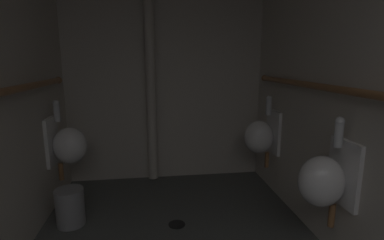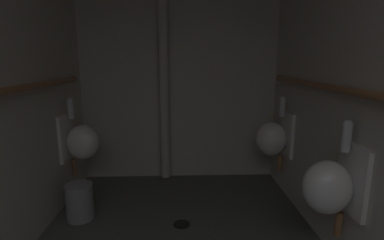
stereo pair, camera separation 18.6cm
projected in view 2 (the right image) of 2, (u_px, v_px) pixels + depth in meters
The scene contains 9 objects.
wall_right at pixel (376, 83), 1.64m from camera, with size 0.06×3.48×2.45m, color beige.
wall_back at pixel (179, 71), 3.27m from camera, with size 2.30×0.06×2.45m, color beige.
urinal_left_mid at pixel (80, 141), 2.79m from camera, with size 0.32×0.30×0.76m.
urinal_right_mid at pixel (330, 186), 1.80m from camera, with size 0.32×0.30×0.76m.
urinal_right_far at pixel (274, 138), 2.91m from camera, with size 0.32×0.30×0.76m.
supply_pipe_right at pixel (357, 93), 1.67m from camera, with size 0.06×2.76×0.06m.
standpipe_back_wall at pixel (164, 72), 3.16m from camera, with size 0.11×0.11×2.40m, color beige.
floor_drain at pixel (182, 224), 2.45m from camera, with size 0.14×0.14×0.01m, color black.
waste_bin at pixel (80, 202), 2.52m from camera, with size 0.23×0.23×0.31m, color gray.
Camera 2 is at (0.03, 0.07, 1.35)m, focal length 27.40 mm.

